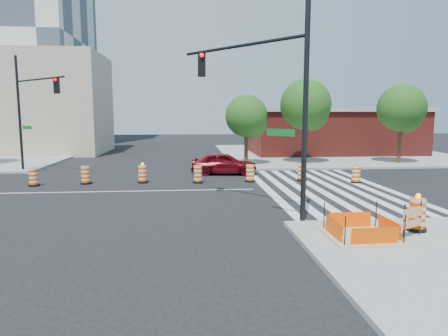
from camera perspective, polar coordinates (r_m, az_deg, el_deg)
The scene contains 22 objects.
ground at distance 21.37m, azimuth -14.82°, elevation -3.26°, with size 120.00×120.00×0.00m, color black.
sidewalk_ne at distance 41.45m, azimuth 15.21°, elevation 2.02°, with size 22.00×22.00×0.15m, color gray.
crosswalk_east at distance 22.30m, azimuth 14.17°, elevation -2.77°, with size 6.75×13.50×0.01m.
lane_centerline at distance 21.37m, azimuth -14.82°, elevation -3.24°, with size 14.00×0.12×0.01m, color silver.
excavation_pit at distance 13.39m, azimuth 19.02°, elevation -8.93°, with size 2.20×2.20×0.90m.
brick_storefront at distance 41.30m, azimuth 15.32°, elevation 5.12°, with size 16.50×8.50×4.60m.
beige_midrise at distance 45.47m, azimuth -25.50°, elevation 8.24°, with size 14.00×10.00×10.00m, color tan.
red_coupe at distance 26.45m, azimuth 0.01°, elevation 0.67°, with size 1.73×4.31×1.47m, color #5C070E.
signal_pole_se at distance 15.40m, azimuth 6.06°, elevation 11.98°, with size 4.22×4.90×8.37m.
signal_pole_nw at distance 29.66m, azimuth -25.94°, elevation 8.49°, with size 4.41×4.09×7.78m.
pit_drum at distance 14.61m, azimuth 25.86°, elevation -6.11°, with size 0.64×0.64×1.25m.
barricade at distance 13.82m, azimuth 25.33°, elevation -6.46°, with size 0.85×0.46×1.10m.
tree_north_c at distance 30.49m, azimuth 3.29°, elevation 7.07°, with size 3.25×3.20×5.43m.
tree_north_d at distance 31.94m, azimuth 11.63°, elevation 8.45°, with size 3.93×3.93×6.68m.
tree_north_e at distance 34.41m, azimuth 24.04°, elevation 7.46°, with size 3.70×3.70×6.30m.
median_drum_2 at distance 24.54m, azimuth -25.56°, elevation -1.23°, with size 0.60×0.60×1.02m.
median_drum_3 at distance 24.15m, azimuth -19.16°, elevation -1.04°, with size 0.60×0.60×1.02m.
median_drum_4 at distance 23.67m, azimuth -11.55°, elevation -0.91°, with size 0.60×0.60×1.18m.
median_drum_5 at distance 23.19m, azimuth -3.74°, elevation -0.97°, with size 0.60×0.60×1.02m.
median_drum_6 at distance 23.58m, azimuth 3.75°, elevation -0.83°, with size 0.60×0.60×1.02m.
median_drum_7 at distance 24.30m, azimuth 11.09°, elevation -0.70°, with size 0.60×0.60×1.02m.
median_drum_8 at distance 24.37m, azimuth 18.36°, elevation -0.93°, with size 0.60×0.60×1.02m.
Camera 1 is at (3.62, -20.69, 3.95)m, focal length 32.00 mm.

